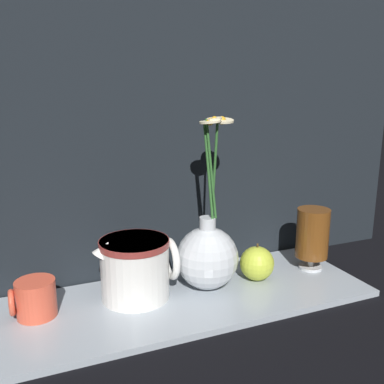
# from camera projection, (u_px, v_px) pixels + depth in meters

# --- Properties ---
(ground_plane) EXTENTS (6.00, 6.00, 0.00)m
(ground_plane) POSITION_uv_depth(u_px,v_px,m) (184.00, 302.00, 0.84)
(ground_plane) COLOR black
(shelf) EXTENTS (0.75, 0.26, 0.01)m
(shelf) POSITION_uv_depth(u_px,v_px,m) (184.00, 299.00, 0.84)
(shelf) COLOR #9EA8B2
(shelf) RESTS_ON ground_plane
(backdrop_wall) EXTENTS (1.25, 0.02, 1.10)m
(backdrop_wall) POSITION_uv_depth(u_px,v_px,m) (155.00, 16.00, 0.85)
(backdrop_wall) COLOR black
(backdrop_wall) RESTS_ON ground_plane
(vase_with_flowers) EXTENTS (0.13, 0.13, 0.35)m
(vase_with_flowers) POSITION_uv_depth(u_px,v_px,m) (207.00, 255.00, 0.86)
(vase_with_flowers) COLOR silver
(vase_with_flowers) RESTS_ON shelf
(yellow_mug) EXTENTS (0.08, 0.07, 0.07)m
(yellow_mug) POSITION_uv_depth(u_px,v_px,m) (35.00, 299.00, 0.76)
(yellow_mug) COLOR #DB5138
(yellow_mug) RESTS_ON shelf
(ceramic_pitcher) EXTENTS (0.16, 0.13, 0.13)m
(ceramic_pitcher) POSITION_uv_depth(u_px,v_px,m) (136.00, 266.00, 0.82)
(ceramic_pitcher) COLOR white
(ceramic_pitcher) RESTS_ON shelf
(tea_glass) EXTENTS (0.07, 0.07, 0.14)m
(tea_glass) POSITION_uv_depth(u_px,v_px,m) (312.00, 234.00, 0.95)
(tea_glass) COLOR silver
(tea_glass) RESTS_ON shelf
(orange_fruit) EXTENTS (0.07, 0.07, 0.08)m
(orange_fruit) POSITION_uv_depth(u_px,v_px,m) (257.00, 263.00, 0.91)
(orange_fruit) COLOR #B7C638
(orange_fruit) RESTS_ON shelf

